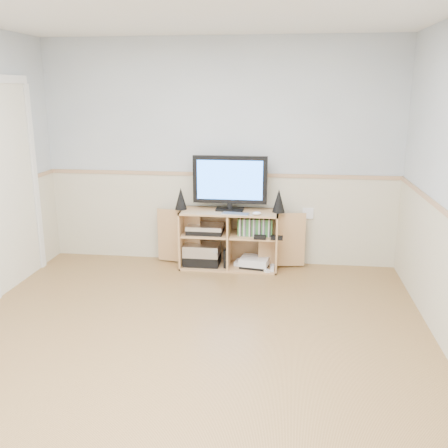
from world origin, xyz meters
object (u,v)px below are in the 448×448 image
Objects in this scene: monitor at (230,181)px; media_cabinet at (230,238)px; game_consoles at (254,262)px; keyboard at (235,214)px.

media_cabinet is at bearing 90.00° from monitor.
media_cabinet is 2.07× the size of monitor.
monitor is 0.95m from game_consoles.
monitor is 0.38m from keyboard.
media_cabinet is 0.64m from monitor.
keyboard is (0.08, -0.19, 0.32)m from media_cabinet.
monitor is at bearing -90.00° from media_cabinet.
keyboard is at bearing -66.77° from media_cabinet.
keyboard is at bearing -66.50° from monitor.
game_consoles is at bearing 40.48° from keyboard.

